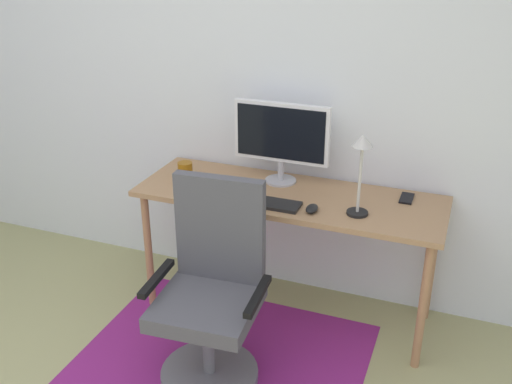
{
  "coord_description": "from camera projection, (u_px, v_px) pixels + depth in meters",
  "views": [
    {
      "loc": [
        1.39,
        -0.96,
        2.09
      ],
      "look_at": [
        0.41,
        1.59,
        0.87
      ],
      "focal_mm": 41.08,
      "sensor_mm": 36.0,
      "label": 1
    }
  ],
  "objects": [
    {
      "name": "wall_back",
      "position": [
        228.0,
        77.0,
        3.47
      ],
      "size": [
        6.0,
        0.1,
        2.6
      ],
      "primitive_type": "cube",
      "color": "silver",
      "rests_on": "ground"
    },
    {
      "name": "area_rug",
      "position": [
        218.0,
        365.0,
        3.08
      ],
      "size": [
        1.48,
        1.27,
        0.01
      ],
      "primitive_type": "cube",
      "color": "#852272",
      "rests_on": "ground"
    },
    {
      "name": "desk",
      "position": [
        289.0,
        207.0,
        3.25
      ],
      "size": [
        1.69,
        0.58,
        0.77
      ],
      "color": "#A47B52",
      "rests_on": "ground"
    },
    {
      "name": "monitor",
      "position": [
        281.0,
        136.0,
        3.26
      ],
      "size": [
        0.55,
        0.18,
        0.47
      ],
      "color": "#B2B2B7",
      "rests_on": "desk"
    },
    {
      "name": "keyboard",
      "position": [
        261.0,
        202.0,
        3.1
      ],
      "size": [
        0.43,
        0.13,
        0.02
      ],
      "primitive_type": "cube",
      "color": "black",
      "rests_on": "desk"
    },
    {
      "name": "computer_mouse",
      "position": [
        312.0,
        209.0,
        3.01
      ],
      "size": [
        0.06,
        0.1,
        0.03
      ],
      "primitive_type": "ellipsoid",
      "color": "black",
      "rests_on": "desk"
    },
    {
      "name": "coffee_cup",
      "position": [
        185.0,
        171.0,
        3.4
      ],
      "size": [
        0.09,
        0.09,
        0.1
      ],
      "primitive_type": "cylinder",
      "color": "#93590F",
      "rests_on": "desk"
    },
    {
      "name": "cell_phone",
      "position": [
        407.0,
        198.0,
        3.15
      ],
      "size": [
        0.07,
        0.14,
        0.01
      ],
      "primitive_type": "cube",
      "rotation": [
        0.0,
        0.0,
        0.0
      ],
      "color": "black",
      "rests_on": "desk"
    },
    {
      "name": "desk_lamp",
      "position": [
        361.0,
        159.0,
        2.87
      ],
      "size": [
        0.11,
        0.11,
        0.43
      ],
      "color": "black",
      "rests_on": "desk"
    },
    {
      "name": "office_chair",
      "position": [
        212.0,
        301.0,
        2.88
      ],
      "size": [
        0.58,
        0.51,
        1.03
      ],
      "rotation": [
        0.0,
        0.0,
        0.07
      ],
      "color": "slate",
      "rests_on": "ground"
    }
  ]
}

